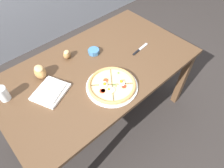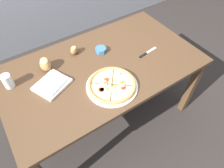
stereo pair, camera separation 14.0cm
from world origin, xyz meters
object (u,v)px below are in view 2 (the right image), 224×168
at_px(knife_main, 148,52).
at_px(bread_piece_mid, 45,64).
at_px(pizza, 112,85).
at_px(dining_table, 102,73).
at_px(water_glass, 8,82).
at_px(napkin_folded, 52,84).
at_px(bread_piece_near, 74,50).
at_px(ramekin_bowl, 101,50).

bearing_deg(knife_main, bread_piece_mid, 153.04).
relative_size(pizza, knife_main, 1.88).
xyz_separation_m(dining_table, water_glass, (-0.66, 0.18, 0.13)).
relative_size(dining_table, napkin_folded, 5.46).
xyz_separation_m(bread_piece_near, knife_main, (0.51, -0.33, -0.03)).
relative_size(pizza, bread_piece_near, 3.89).
relative_size(napkin_folded, knife_main, 1.46).
height_order(dining_table, ramekin_bowl, ramekin_bowl).
bearing_deg(bread_piece_near, knife_main, -32.77).
xyz_separation_m(ramekin_bowl, bread_piece_mid, (-0.45, 0.06, 0.03)).
height_order(ramekin_bowl, water_glass, water_glass).
bearing_deg(dining_table, water_glass, 164.65).
relative_size(napkin_folded, bread_piece_near, 3.02).
height_order(pizza, knife_main, pizza).
bearing_deg(ramekin_bowl, bread_piece_mid, 172.86).
xyz_separation_m(dining_table, bread_piece_near, (-0.12, 0.24, 0.12)).
bearing_deg(bread_piece_near, pizza, -82.80).
distance_m(napkin_folded, bread_piece_near, 0.37).
relative_size(ramekin_bowl, bread_piece_mid, 0.82).
bearing_deg(bread_piece_mid, napkin_folded, -99.67).
bearing_deg(water_glass, pizza, -34.14).
height_order(dining_table, knife_main, knife_main).
relative_size(bread_piece_mid, knife_main, 0.60).
xyz_separation_m(pizza, ramekin_bowl, (0.13, 0.37, 0.00)).
distance_m(ramekin_bowl, bread_piece_mid, 0.46).
xyz_separation_m(dining_table, knife_main, (0.39, -0.09, 0.09)).
distance_m(pizza, knife_main, 0.47).
bearing_deg(water_glass, bread_piece_mid, 3.84).
height_order(ramekin_bowl, bread_piece_mid, bread_piece_mid).
bearing_deg(knife_main, ramekin_bowl, 137.57).
distance_m(dining_table, knife_main, 0.41).
distance_m(pizza, water_glass, 0.73).
bearing_deg(water_glass, knife_main, -14.19).
xyz_separation_m(pizza, knife_main, (0.45, 0.14, -0.02)).
height_order(pizza, water_glass, water_glass).
bearing_deg(bread_piece_near, napkin_folded, -142.51).
bearing_deg(knife_main, water_glass, 159.15).
bearing_deg(bread_piece_mid, dining_table, -27.95).
bearing_deg(dining_table, napkin_folded, 177.20).
bearing_deg(bread_piece_mid, knife_main, -20.30).
relative_size(ramekin_bowl, bread_piece_near, 1.02).
bearing_deg(ramekin_bowl, bread_piece_near, 152.61).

